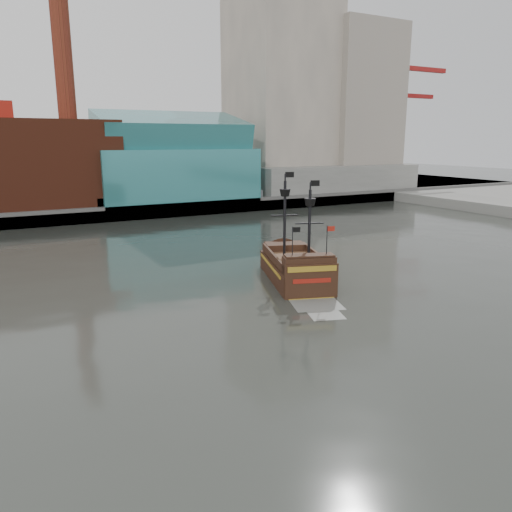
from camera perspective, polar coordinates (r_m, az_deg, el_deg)
ground at (r=35.32m, az=13.72°, el=-10.17°), size 400.00×400.00×0.00m
promenade_far at (r=118.60m, az=-17.43°, el=6.41°), size 220.00×60.00×2.00m
seawall at (r=89.98m, az=-13.77°, el=4.84°), size 220.00×1.00×2.60m
skyline at (r=112.29m, az=-14.77°, el=18.29°), size 149.00×45.00×62.00m
crane_a at (r=146.23m, az=15.89°, el=14.80°), size 22.50×4.00×32.25m
crane_b at (r=160.00m, az=15.82°, el=13.35°), size 19.10×4.00×26.25m
pirate_ship at (r=49.72m, az=4.55°, el=-1.70°), size 9.18×15.94×11.45m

